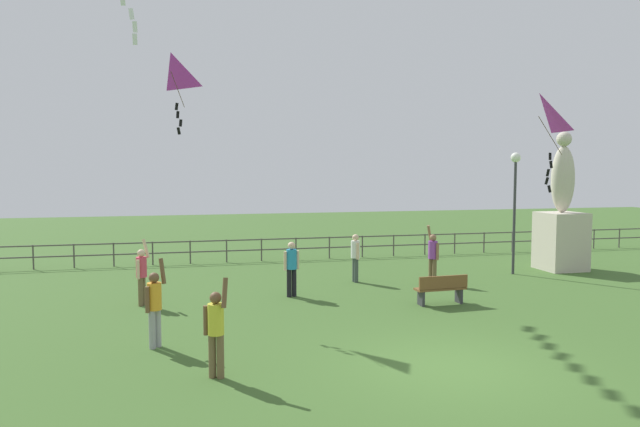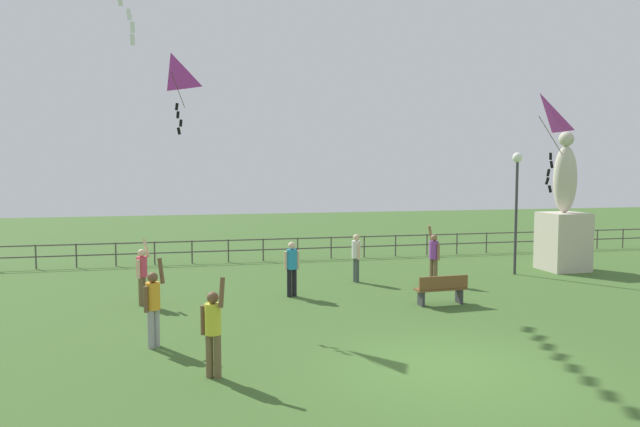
{
  "view_description": "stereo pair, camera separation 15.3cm",
  "coord_description": "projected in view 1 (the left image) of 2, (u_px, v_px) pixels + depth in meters",
  "views": [
    {
      "loc": [
        -5.08,
        -10.12,
        3.85
      ],
      "look_at": [
        -1.18,
        6.02,
        2.59
      ],
      "focal_mm": 32.61,
      "sensor_mm": 36.0,
      "label": 1
    },
    {
      "loc": [
        -4.93,
        -10.15,
        3.85
      ],
      "look_at": [
        -1.18,
        6.02,
        2.59
      ],
      "focal_mm": 32.61,
      "sensor_mm": 36.0,
      "label": 2
    }
  ],
  "objects": [
    {
      "name": "person_1",
      "position": [
        355.0,
        255.0,
        19.8
      ],
      "size": [
        0.3,
        0.5,
        1.65
      ],
      "color": "#3F4C47",
      "rests_on": "ground_plane"
    },
    {
      "name": "kite_2",
      "position": [
        539.0,
        120.0,
        15.52
      ],
      "size": [
        1.1,
        0.91,
        2.57
      ],
      "color": "#B22DB2"
    },
    {
      "name": "ground_plane",
      "position": [
        451.0,
        368.0,
        11.29
      ],
      "size": [
        80.0,
        80.0,
        0.0
      ],
      "primitive_type": "plane",
      "color": "#3D6028"
    },
    {
      "name": "person_4",
      "position": [
        142.0,
        272.0,
        16.39
      ],
      "size": [
        0.4,
        0.47,
        1.88
      ],
      "color": "brown",
      "rests_on": "ground_plane"
    },
    {
      "name": "person_5",
      "position": [
        155.0,
        304.0,
        12.49
      ],
      "size": [
        0.46,
        0.4,
        1.93
      ],
      "color": "#99999E",
      "rests_on": "ground_plane"
    },
    {
      "name": "waterfront_railing",
      "position": [
        295.0,
        245.0,
        24.74
      ],
      "size": [
        36.06,
        0.06,
        0.95
      ],
      "color": "#4C4742",
      "rests_on": "ground_plane"
    },
    {
      "name": "kite_0",
      "position": [
        171.0,
        74.0,
        15.65
      ],
      "size": [
        1.04,
        1.11,
        2.15
      ],
      "color": "#B22DB2"
    },
    {
      "name": "person_0",
      "position": [
        292.0,
        265.0,
        17.51
      ],
      "size": [
        0.49,
        0.31,
        1.67
      ],
      "color": "black",
      "rests_on": "ground_plane"
    },
    {
      "name": "person_3",
      "position": [
        216.0,
        327.0,
        10.67
      ],
      "size": [
        0.46,
        0.39,
        1.89
      ],
      "color": "brown",
      "rests_on": "ground_plane"
    },
    {
      "name": "statue_monument",
      "position": [
        561.0,
        223.0,
        22.19
      ],
      "size": [
        1.52,
        1.52,
        5.27
      ],
      "color": "beige",
      "rests_on": "ground_plane"
    },
    {
      "name": "lamppost",
      "position": [
        515.0,
        186.0,
        21.16
      ],
      "size": [
        0.36,
        0.36,
        4.46
      ],
      "color": "#38383D",
      "rests_on": "ground_plane"
    },
    {
      "name": "park_bench",
      "position": [
        441.0,
        289.0,
        16.53
      ],
      "size": [
        1.52,
        0.48,
        0.85
      ],
      "color": "brown",
      "rests_on": "ground_plane"
    },
    {
      "name": "person_2",
      "position": [
        433.0,
        255.0,
        19.54
      ],
      "size": [
        0.31,
        0.53,
        1.97
      ],
      "color": "brown",
      "rests_on": "ground_plane"
    }
  ]
}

